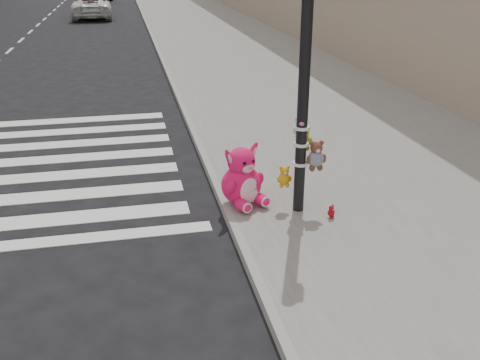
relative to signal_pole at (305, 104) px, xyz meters
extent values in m
plane|color=black|center=(-2.63, -1.81, -1.78)|extent=(120.00, 120.00, 0.00)
cube|color=slate|center=(2.37, 8.19, -1.71)|extent=(7.00, 80.00, 0.14)
cube|color=gray|center=(-1.08, 8.19, -1.71)|extent=(0.12, 80.00, 0.15)
cylinder|color=black|center=(-0.03, -0.01, 0.36)|extent=(0.16, 0.16, 4.00)
cylinder|color=white|center=(-0.03, -0.01, -0.89)|extent=(0.22, 0.22, 0.04)
cylinder|color=white|center=(-0.03, -0.01, -0.59)|extent=(0.22, 0.22, 0.04)
cylinder|color=white|center=(-0.03, -0.01, -0.34)|extent=(0.22, 0.22, 0.04)
ellipsoid|color=#FA1563|center=(-0.88, 0.07, -1.55)|extent=(0.32, 0.38, 0.18)
ellipsoid|color=#FA1563|center=(-0.56, 0.22, -1.55)|extent=(0.32, 0.38, 0.18)
ellipsoid|color=#FA1563|center=(-0.83, 0.39, -1.33)|extent=(0.79, 0.74, 0.62)
ellipsoid|color=#F9BFD1|center=(-0.74, 0.20, -1.35)|extent=(0.37, 0.26, 0.41)
sphere|color=#FA1563|center=(-0.83, 0.39, -0.94)|extent=(0.57, 0.57, 0.43)
ellipsoid|color=#FA1563|center=(-1.02, 0.33, -0.88)|extent=(0.31, 0.20, 0.43)
ellipsoid|color=#FA1563|center=(-0.66, 0.49, -0.88)|extent=(0.31, 0.20, 0.43)
imported|color=silver|center=(-4.21, 28.91, -1.08)|extent=(2.47, 5.11, 1.40)
camera|label=1|loc=(-2.42, -6.98, 1.95)|focal=40.00mm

